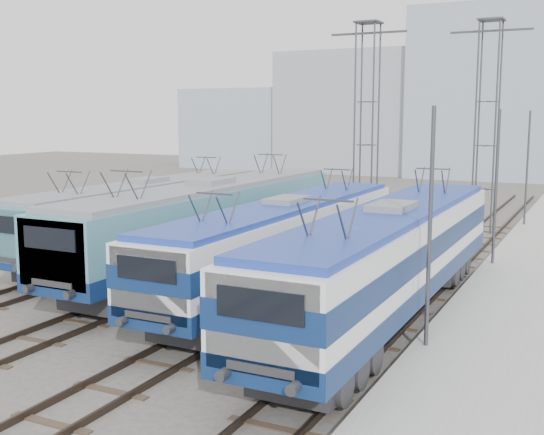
{
  "coord_description": "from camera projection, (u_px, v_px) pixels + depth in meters",
  "views": [
    {
      "loc": [
        12.92,
        -16.53,
        6.75
      ],
      "look_at": [
        1.25,
        7.0,
        2.79
      ],
      "focal_mm": 45.0,
      "sensor_mm": 36.0,
      "label": 1
    }
  ],
  "objects": [
    {
      "name": "mast_rear",
      "position": [
        527.0,
        171.0,
        40.06
      ],
      "size": [
        0.12,
        0.12,
        7.0
      ],
      "primitive_type": "cylinder",
      "color": "#3F4247",
      "rests_on": "ground"
    },
    {
      "name": "locomotive_far_right",
      "position": [
        389.0,
        253.0,
        21.89
      ],
      "size": [
        2.9,
        18.37,
        3.45
      ],
      "color": "navy",
      "rests_on": "ground"
    },
    {
      "name": "building_west",
      "position": [
        362.0,
        113.0,
        81.35
      ],
      "size": [
        18.0,
        12.0,
        14.0
      ],
      "primitive_type": "cube",
      "color": "#8E95A0",
      "rests_on": "ground"
    },
    {
      "name": "locomotive_center_left",
      "position": [
        209.0,
        219.0,
        29.04
      ],
      "size": [
        2.99,
        18.88,
        3.55
      ],
      "color": "navy",
      "rests_on": "ground"
    },
    {
      "name": "mast_mid",
      "position": [
        496.0,
        191.0,
        29.43
      ],
      "size": [
        0.12,
        0.12,
        7.0
      ],
      "primitive_type": "cylinder",
      "color": "#3F4247",
      "rests_on": "ground"
    },
    {
      "name": "locomotive_far_left",
      "position": [
        146.0,
        211.0,
        32.47
      ],
      "size": [
        2.78,
        17.53,
        3.3
      ],
      "color": "navy",
      "rests_on": "ground"
    },
    {
      "name": "building_center",
      "position": [
        522.0,
        94.0,
        73.14
      ],
      "size": [
        22.0,
        14.0,
        18.0
      ],
      "primitive_type": "cube",
      "color": "#909DB1",
      "rests_on": "ground"
    },
    {
      "name": "catenary_tower_east",
      "position": [
        487.0,
        117.0,
        38.74
      ],
      "size": [
        4.5,
        1.2,
        12.0
      ],
      "color": "#3F4247",
      "rests_on": "ground"
    },
    {
      "name": "building_far_west",
      "position": [
        245.0,
        128.0,
        88.68
      ],
      "size": [
        14.0,
        10.0,
        10.0
      ],
      "primitive_type": "cube",
      "color": "#909DB1",
      "rests_on": "ground"
    },
    {
      "name": "locomotive_center_right",
      "position": [
        285.0,
        238.0,
        25.37
      ],
      "size": [
        2.73,
        17.24,
        3.24
      ],
      "color": "navy",
      "rests_on": "ground"
    },
    {
      "name": "platform",
      "position": [
        513.0,
        305.0,
        23.91
      ],
      "size": [
        4.0,
        70.0,
        0.3
      ],
      "primitive_type": "cube",
      "color": "#9E9E99",
      "rests_on": "ground"
    },
    {
      "name": "mast_front",
      "position": [
        430.0,
        234.0,
        18.8
      ],
      "size": [
        0.12,
        0.12,
        7.0
      ],
      "primitive_type": "cylinder",
      "color": "#3F4247",
      "rests_on": "ground"
    },
    {
      "name": "ground",
      "position": [
        137.0,
        333.0,
        21.33
      ],
      "size": [
        160.0,
        160.0,
        0.0
      ],
      "primitive_type": "plane",
      "color": "#514C47"
    },
    {
      "name": "catenary_tower_west",
      "position": [
        367.0,
        117.0,
        39.82
      ],
      "size": [
        4.5,
        1.2,
        12.0
      ],
      "color": "#3F4247",
      "rests_on": "ground"
    }
  ]
}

